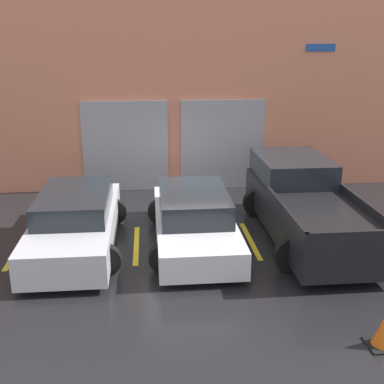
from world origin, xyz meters
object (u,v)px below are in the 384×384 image
pickup_truck (304,203)px  traffic_cone (384,332)px  sedan_white (194,219)px  sedan_side (76,222)px

pickup_truck → traffic_cone: bearing=-91.9°
pickup_truck → traffic_cone: pickup_truck is taller
sedan_white → traffic_cone: sedan_white is taller
pickup_truck → sedan_white: (-2.71, -0.26, -0.21)m
pickup_truck → sedan_white: bearing=-174.6°
sedan_side → traffic_cone: 6.81m
sedan_white → sedan_side: (-2.71, -0.01, 0.04)m
pickup_truck → sedan_side: size_ratio=1.14×
traffic_cone → sedan_white: bearing=120.9°
sedan_side → pickup_truck: bearing=2.8°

